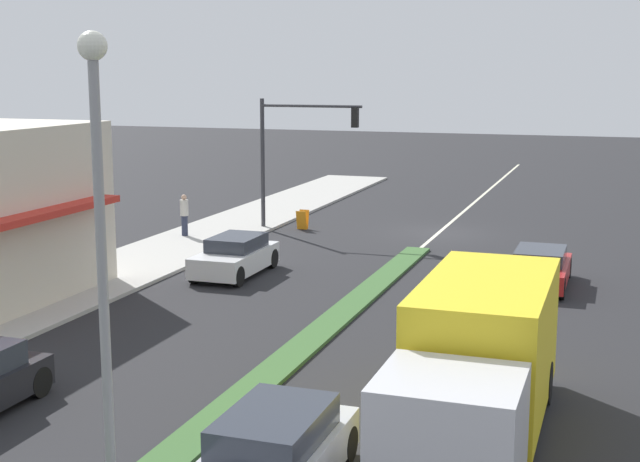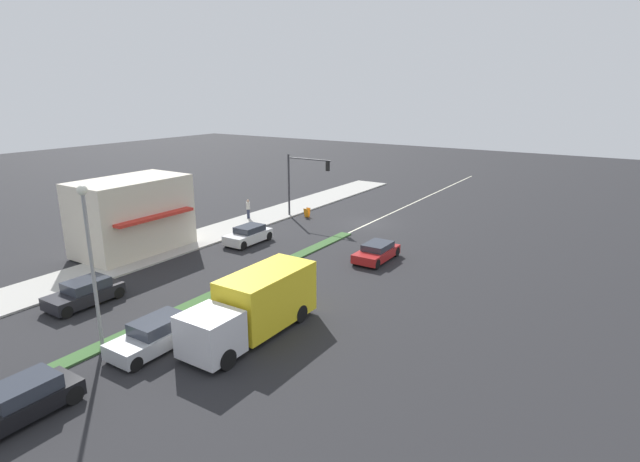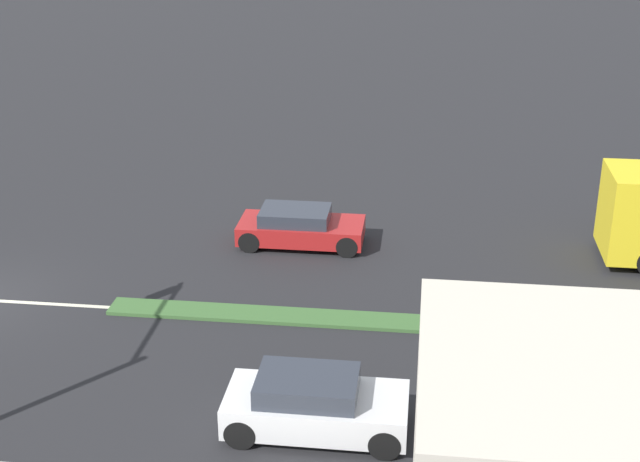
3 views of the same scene
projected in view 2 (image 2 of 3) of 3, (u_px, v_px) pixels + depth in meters
name	position (u px, v px, depth m)	size (l,w,h in m)	color
ground_plane	(227.00, 289.00, 29.25)	(160.00, 160.00, 0.00)	#232326
sidewalk_right	(123.00, 263.00, 33.56)	(4.00, 73.00, 0.12)	#B2AFA8
median_strip	(85.00, 354.00, 21.98)	(0.90, 46.00, 0.10)	#3D6633
lane_marking_center	(369.00, 223.00, 43.77)	(0.16, 60.00, 0.01)	beige
building_corner_store	(132.00, 215.00, 35.45)	(5.17, 7.77, 5.19)	beige
traffic_signal_main	(302.00, 176.00, 44.66)	(4.59, 0.34, 5.60)	#333338
street_lamp	(90.00, 247.00, 21.41)	(0.44, 0.44, 7.37)	gray
pedestrian	(248.00, 208.00, 44.77)	(0.34, 0.34, 1.73)	#282D42
warning_aframe_sign	(307.00, 213.00, 45.83)	(0.45, 0.53, 0.84)	orange
delivery_truck	(255.00, 305.00, 23.60)	(2.44, 7.50, 2.87)	silver
hatchback_red	(377.00, 252.00, 34.12)	(1.83, 3.95, 1.20)	#AD1E1E
sedan_silver	(157.00, 335.00, 22.41)	(1.80, 4.28, 1.40)	#B7BABF
van_white	(248.00, 235.00, 37.94)	(1.77, 3.87, 1.34)	silver
suv_black	(22.00, 401.00, 17.65)	(1.74, 3.94, 1.36)	black
sedan_dark	(85.00, 293.00, 27.08)	(1.82, 3.92, 1.35)	black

